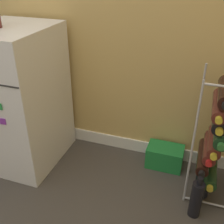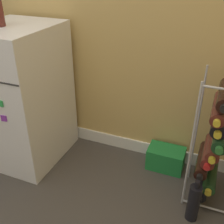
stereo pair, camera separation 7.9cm
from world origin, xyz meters
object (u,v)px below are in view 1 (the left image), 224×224
object	(u,v)px
wine_rack	(214,139)
soda_box	(165,156)
loose_bottle_floor	(196,199)
mini_fridge	(20,98)

from	to	relation	value
wine_rack	soda_box	distance (m)	0.44
soda_box	loose_bottle_floor	world-z (taller)	loose_bottle_floor
wine_rack	loose_bottle_floor	world-z (taller)	wine_rack
mini_fridge	loose_bottle_floor	bearing A→B (deg)	-7.98
loose_bottle_floor	soda_box	bearing A→B (deg)	121.89
soda_box	loose_bottle_floor	xyz separation A→B (m)	(0.23, -0.37, 0.04)
wine_rack	mini_fridge	bearing A→B (deg)	-178.08
mini_fridge	soda_box	size ratio (longest dim) A/B	3.82
mini_fridge	loose_bottle_floor	world-z (taller)	mini_fridge
soda_box	loose_bottle_floor	bearing A→B (deg)	-58.11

